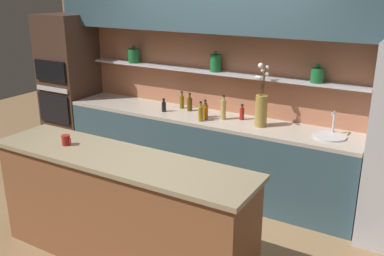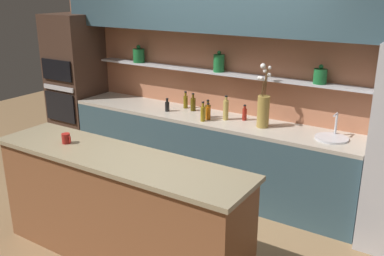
% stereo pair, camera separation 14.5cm
% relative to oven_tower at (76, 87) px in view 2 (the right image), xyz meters
% --- Properties ---
extents(ground_plane, '(12.00, 12.00, 0.00)m').
position_rel_oven_tower_xyz_m(ground_plane, '(2.27, -1.24, -1.01)').
color(ground_plane, olive).
extents(back_wall_unit, '(5.20, 0.44, 2.60)m').
position_rel_oven_tower_xyz_m(back_wall_unit, '(2.27, 0.29, 0.54)').
color(back_wall_unit, '#A86647').
rests_on(back_wall_unit, ground_plane).
extents(back_counter_unit, '(3.66, 0.62, 0.92)m').
position_rel_oven_tower_xyz_m(back_counter_unit, '(2.18, 0.00, -0.55)').
color(back_counter_unit, '#334C56').
rests_on(back_counter_unit, ground_plane).
extents(island_counter, '(2.47, 0.61, 1.02)m').
position_rel_oven_tower_xyz_m(island_counter, '(2.27, -1.67, -0.50)').
color(island_counter, brown).
rests_on(island_counter, ground_plane).
extents(oven_tower, '(0.66, 0.64, 2.02)m').
position_rel_oven_tower_xyz_m(oven_tower, '(0.00, 0.00, 0.00)').
color(oven_tower, '#3D281E').
rests_on(oven_tower, ground_plane).
extents(flower_vase, '(0.14, 0.18, 0.69)m').
position_rel_oven_tower_xyz_m(flower_vase, '(2.88, -0.01, 0.12)').
color(flower_vase, olive).
rests_on(flower_vase, back_counter_unit).
extents(sink_fixture, '(0.33, 0.33, 0.25)m').
position_rel_oven_tower_xyz_m(sink_fixture, '(3.63, 0.01, -0.07)').
color(sink_fixture, '#B7B7BC').
rests_on(sink_fixture, back_counter_unit).
extents(bottle_sauce_0, '(0.05, 0.05, 0.16)m').
position_rel_oven_tower_xyz_m(bottle_sauce_0, '(1.66, -0.07, -0.02)').
color(bottle_sauce_0, black).
rests_on(bottle_sauce_0, back_counter_unit).
extents(bottle_spirit_1, '(0.06, 0.06, 0.29)m').
position_rel_oven_tower_xyz_m(bottle_spirit_1, '(2.42, 0.01, 0.03)').
color(bottle_spirit_1, tan).
rests_on(bottle_spirit_1, back_counter_unit).
extents(bottle_sauce_2, '(0.05, 0.05, 0.18)m').
position_rel_oven_tower_xyz_m(bottle_sauce_2, '(2.61, 0.11, -0.01)').
color(bottle_sauce_2, maroon).
rests_on(bottle_sauce_2, back_counter_unit).
extents(bottle_oil_3, '(0.05, 0.05, 0.21)m').
position_rel_oven_tower_xyz_m(bottle_oil_3, '(1.76, 0.17, -0.01)').
color(bottle_oil_3, brown).
rests_on(bottle_oil_3, back_counter_unit).
extents(bottle_sauce_4, '(0.06, 0.06, 0.19)m').
position_rel_oven_tower_xyz_m(bottle_sauce_4, '(2.25, -0.09, -0.01)').
color(bottle_sauce_4, '#9E4C0A').
rests_on(bottle_sauce_4, back_counter_unit).
extents(bottle_oil_5, '(0.07, 0.07, 0.21)m').
position_rel_oven_tower_xyz_m(bottle_oil_5, '(2.21, -0.03, -0.01)').
color(bottle_oil_5, '#47380A').
rests_on(bottle_oil_5, back_counter_unit).
extents(bottle_oil_6, '(0.06, 0.06, 0.22)m').
position_rel_oven_tower_xyz_m(bottle_oil_6, '(1.91, 0.12, -0.00)').
color(bottle_oil_6, '#47380A').
rests_on(bottle_oil_6, back_counter_unit).
extents(bottle_oil_7, '(0.06, 0.06, 0.23)m').
position_rel_oven_tower_xyz_m(bottle_oil_7, '(2.23, -0.18, 0.00)').
color(bottle_oil_7, olive).
rests_on(bottle_oil_7, back_counter_unit).
extents(coffee_mug, '(0.10, 0.08, 0.09)m').
position_rel_oven_tower_xyz_m(coffee_mug, '(1.69, -1.69, 0.06)').
color(coffee_mug, maroon).
rests_on(coffee_mug, island_counter).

